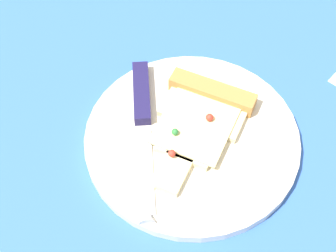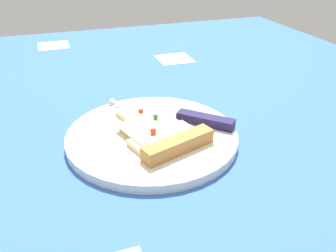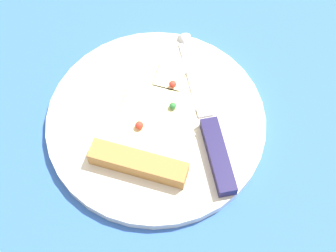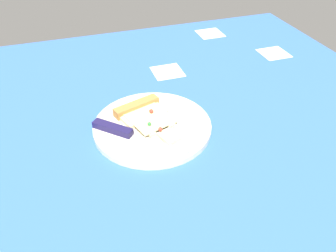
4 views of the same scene
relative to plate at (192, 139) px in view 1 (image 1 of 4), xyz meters
The scene contains 4 objects.
ground_plane 8.99cm from the plate, behind, with size 140.96×140.96×3.00cm.
plate is the anchor object (origin of this frame).
pizza_slice 3.03cm from the plate, 17.90° to the left, with size 18.95×13.85×2.31cm.
knife 6.92cm from the plate, 114.98° to the left, with size 18.20×18.70×2.45cm.
Camera 1 is at (-19.38, -20.54, 53.60)cm, focal length 51.41 mm.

